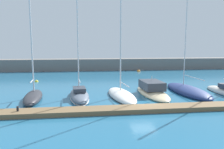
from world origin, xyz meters
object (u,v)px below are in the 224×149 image
Objects in this scene: motorboat_sand_fourth at (152,91)px; mooring_buoy_orange at (139,72)px; sailboat_navy_fifth at (187,90)px; dock_bollard at (18,109)px; sailboat_charcoal_nearest at (33,96)px; sailboat_slate_second at (79,95)px; sailboat_white_third at (121,95)px; mooring_buoy_yellow at (36,82)px.

motorboat_sand_fourth reaches higher than mooring_buoy_orange.
sailboat_navy_fifth is 20.43m from dock_bollard.
sailboat_slate_second is (5.23, 0.14, 0.01)m from sailboat_charcoal_nearest.
sailboat_navy_fifth is at bearing -87.84° from mooring_buoy_orange.
dock_bollard is (-10.23, -5.73, 0.41)m from sailboat_white_third.
sailboat_charcoal_nearest is 14.34m from motorboat_sand_fourth.
mooring_buoy_orange is at bearing -12.74° from motorboat_sand_fourth.
mooring_buoy_yellow is (-21.50, 11.00, -0.31)m from sailboat_navy_fifth.
sailboat_charcoal_nearest reaches higher than sailboat_slate_second.
sailboat_navy_fifth is 24.15m from mooring_buoy_yellow.
sailboat_white_third is 1.53× the size of motorboat_sand_fourth.
sailboat_charcoal_nearest is at bearing 90.33° from motorboat_sand_fourth.
sailboat_charcoal_nearest is 5.24m from sailboat_slate_second.
sailboat_slate_second reaches higher than dock_bollard.
sailboat_charcoal_nearest is at bearing 86.08° from sailboat_slate_second.
sailboat_white_third reaches higher than motorboat_sand_fourth.
sailboat_white_third is at bearing -95.66° from sailboat_charcoal_nearest.
sailboat_navy_fifth is (19.23, 1.18, -0.07)m from sailboat_charcoal_nearest.
sailboat_white_third is at bearing 29.28° from dock_bollard.
mooring_buoy_yellow is at bearing -150.67° from mooring_buoy_orange.
motorboat_sand_fourth is at bearing -100.00° from mooring_buoy_orange.
motorboat_sand_fourth is at bearing -85.04° from sailboat_white_third.
sailboat_navy_fifth is 47.47× the size of dock_bollard.
sailboat_white_third reaches higher than mooring_buoy_orange.
mooring_buoy_orange is 34.81m from dock_bollard.
sailboat_navy_fifth is at bearing 19.94° from dock_bollard.
sailboat_white_third is 9.06m from sailboat_navy_fifth.
mooring_buoy_yellow is 18.13m from dock_bollard.
sailboat_slate_second is 27.06m from mooring_buoy_orange.
sailboat_charcoal_nearest is 19.27m from sailboat_navy_fifth.
sailboat_slate_second is 9.11m from motorboat_sand_fourth.
mooring_buoy_yellow is at bearing 5.17° from sailboat_charcoal_nearest.
sailboat_white_third is at bearing 95.78° from sailboat_navy_fifth.
motorboat_sand_fourth is at bearing -92.31° from sailboat_charcoal_nearest.
sailboat_navy_fifth reaches higher than mooring_buoy_orange.
sailboat_charcoal_nearest is 30.06m from mooring_buoy_orange.
sailboat_white_third is at bearing -97.52° from sailboat_slate_second.
sailboat_white_third reaches higher than sailboat_slate_second.
sailboat_navy_fifth is 33.22× the size of mooring_buoy_yellow.
sailboat_charcoal_nearest is 5.79m from dock_bollard.
mooring_buoy_yellow is at bearing 39.27° from sailboat_white_third.
sailboat_navy_fifth reaches higher than sailboat_white_third.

